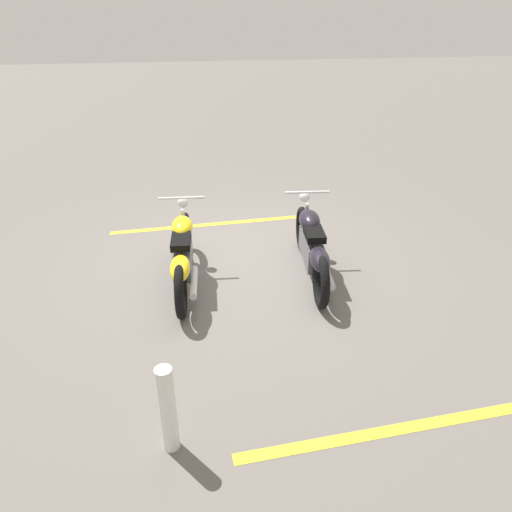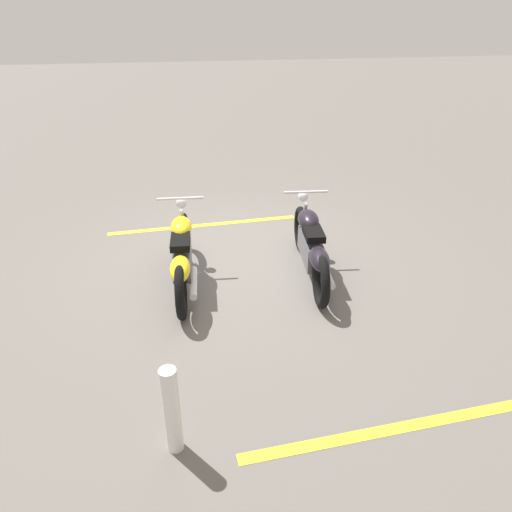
{
  "view_description": "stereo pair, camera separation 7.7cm",
  "coord_description": "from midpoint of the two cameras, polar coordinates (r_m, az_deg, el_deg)",
  "views": [
    {
      "loc": [
        6.0,
        -0.89,
        3.27
      ],
      "look_at": [
        1.1,
        0.0,
        0.65
      ],
      "focal_mm": 32.94,
      "sensor_mm": 36.0,
      "label": 1
    },
    {
      "loc": [
        5.98,
        -0.96,
        3.27
      ],
      "look_at": [
        1.1,
        0.0,
        0.65
      ],
      "focal_mm": 32.94,
      "sensor_mm": 36.0,
      "label": 2
    }
  ],
  "objects": [
    {
      "name": "motorcycle_bright_foreground",
      "position": [
        6.16,
        -8.51,
        0.28
      ],
      "size": [
        2.23,
        0.62,
        1.04
      ],
      "rotation": [
        0.0,
        0.0,
        3.06
      ],
      "color": "black",
      "rests_on": "ground"
    },
    {
      "name": "bollard_post",
      "position": [
        4.03,
        -10.11,
        -17.9
      ],
      "size": [
        0.14,
        0.14,
        0.84
      ],
      "primitive_type": "cylinder",
      "color": "white",
      "rests_on": "ground"
    },
    {
      "name": "parking_stripe_near",
      "position": [
        8.09,
        -5.75,
        3.8
      ],
      "size": [
        0.24,
        3.2,
        0.01
      ],
      "primitive_type": "cube",
      "rotation": [
        0.0,
        0.0,
        1.61
      ],
      "color": "yellow",
      "rests_on": "ground"
    },
    {
      "name": "parking_stripe_mid",
      "position": [
        4.63,
        18.8,
        -19.05
      ],
      "size": [
        0.24,
        3.2,
        0.01
      ],
      "primitive_type": "cube",
      "rotation": [
        0.0,
        0.0,
        1.61
      ],
      "color": "yellow",
      "rests_on": "ground"
    },
    {
      "name": "motorcycle_dark_foreground",
      "position": [
        6.34,
        7.16,
        1.21
      ],
      "size": [
        2.23,
        0.62,
        1.04
      ],
      "rotation": [
        0.0,
        0.0,
        3.02
      ],
      "color": "black",
      "rests_on": "ground"
    },
    {
      "name": "ground_plane",
      "position": [
        6.89,
        -1.3,
        -0.6
      ],
      "size": [
        60.0,
        60.0,
        0.0
      ],
      "primitive_type": "plane",
      "color": "#66605B"
    }
  ]
}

